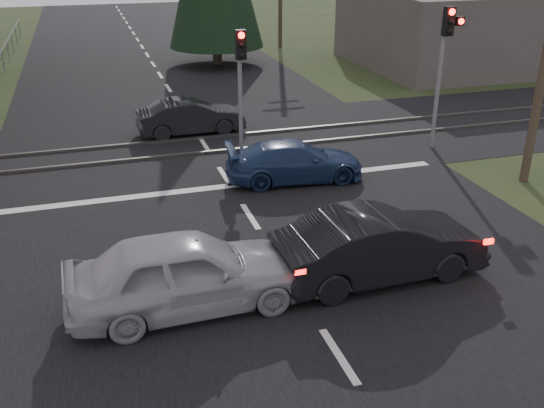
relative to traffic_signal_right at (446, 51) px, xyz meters
name	(u,v)px	position (x,y,z in m)	size (l,w,h in m)	color
ground	(339,356)	(-7.55, -9.47, -3.31)	(120.00, 120.00, 0.00)	#263618
road	(218,165)	(-7.55, 0.53, -3.31)	(14.00, 100.00, 0.01)	black
rail_corridor	(205,146)	(-7.55, 2.53, -3.31)	(120.00, 8.00, 0.01)	black
stop_line	(231,186)	(-7.55, -1.27, -3.30)	(13.00, 0.35, 0.00)	silver
rail_near	(210,152)	(-7.55, 1.73, -3.26)	(120.00, 0.12, 0.10)	#59544C
rail_far	(201,138)	(-7.55, 3.33, -3.26)	(120.00, 0.12, 0.10)	#59544C
traffic_signal_right	(446,51)	(0.00, 0.00, 0.00)	(0.68, 0.48, 4.70)	slate
traffic_signal_center	(241,72)	(-6.55, 1.20, -0.51)	(0.32, 0.48, 4.10)	slate
building_right	(485,27)	(10.45, 12.53, -1.31)	(14.00, 10.00, 4.00)	#59514C
dark_hatchback	(379,245)	(-5.69, -7.19, -2.56)	(1.59, 4.56, 1.50)	black
silver_car	(186,272)	(-9.82, -7.15, -2.52)	(1.87, 4.66, 1.59)	#A0A2A8
blue_sedan	(295,161)	(-5.59, -1.36, -2.72)	(1.67, 4.10, 1.19)	navy
dark_car_far	(191,117)	(-7.75, 4.11, -2.68)	(1.35, 3.87, 1.28)	black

